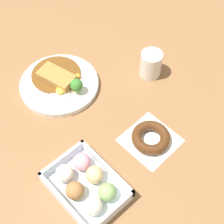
{
  "coord_description": "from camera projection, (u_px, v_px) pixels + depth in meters",
  "views": [
    {
      "loc": [
        -0.49,
        0.33,
        0.81
      ],
      "look_at": [
        -0.08,
        -0.05,
        0.03
      ],
      "focal_mm": 54.81,
      "sensor_mm": 36.0,
      "label": 1
    }
  ],
  "objects": [
    {
      "name": "curry_plate",
      "position": [
        59.0,
        83.0,
        1.04
      ],
      "size": [
        0.24,
        0.24,
        0.07
      ],
      "color": "white",
      "rests_on": "ground_plane"
    },
    {
      "name": "donut_box",
      "position": [
        86.0,
        185.0,
        0.83
      ],
      "size": [
        0.19,
        0.14,
        0.06
      ],
      "color": "silver",
      "rests_on": "ground_plane"
    },
    {
      "name": "ground_plane",
      "position": [
        81.0,
        112.0,
        0.99
      ],
      "size": [
        1.6,
        1.6,
        0.0
      ],
      "primitive_type": "plane",
      "color": "brown"
    },
    {
      "name": "chocolate_ring_donut",
      "position": [
        151.0,
        138.0,
        0.92
      ],
      "size": [
        0.14,
        0.14,
        0.03
      ],
      "color": "white",
      "rests_on": "ground_plane"
    },
    {
      "name": "coffee_mug",
      "position": [
        151.0,
        64.0,
        1.05
      ],
      "size": [
        0.07,
        0.07,
        0.08
      ],
      "primitive_type": "cylinder",
      "color": "silver",
      "rests_on": "ground_plane"
    }
  ]
}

